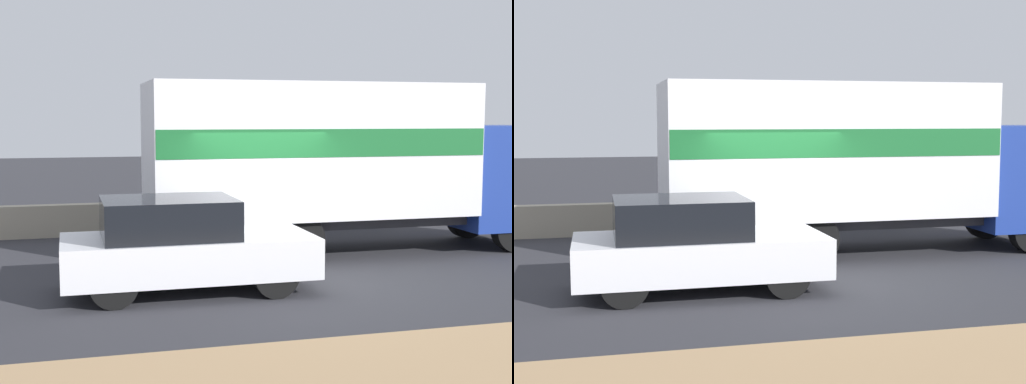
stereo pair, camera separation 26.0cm
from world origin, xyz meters
TOP-DOWN VIEW (x-y plane):
  - ground_plane at (0.00, 0.00)m, footprint 80.00×80.00m
  - stone_wall_backdrop at (0.00, 5.63)m, footprint 60.00×0.35m
  - box_truck at (1.96, 2.17)m, footprint 8.37×2.33m
  - car_hatchback at (-1.66, -0.37)m, footprint 3.95×1.76m

SIDE VIEW (x-z plane):
  - ground_plane at x=0.00m, z-range 0.00..0.00m
  - stone_wall_backdrop at x=0.00m, z-range 0.00..0.75m
  - car_hatchback at x=-1.66m, z-range 0.00..1.51m
  - box_truck at x=1.96m, z-range 0.25..3.68m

